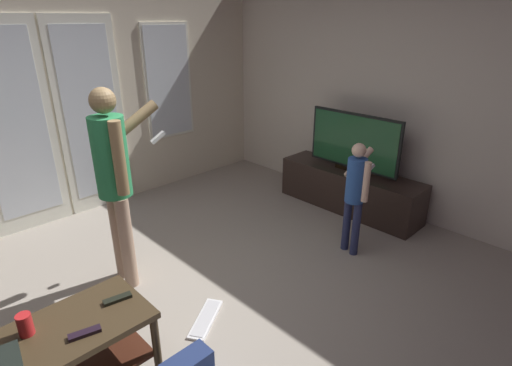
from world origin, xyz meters
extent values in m
cube|color=#9D9386|center=(0.00, 0.00, -0.01)|extent=(5.66, 4.77, 0.02)
cube|color=beige|center=(0.00, 2.36, 1.37)|extent=(5.66, 0.06, 2.74)
cube|color=white|center=(-0.33, 2.31, 1.06)|extent=(0.75, 0.02, 2.18)
cube|color=silver|center=(-0.33, 2.30, 1.11)|extent=(0.59, 0.01, 1.88)
cube|color=white|center=(0.44, 2.31, 1.06)|extent=(0.75, 0.02, 2.18)
cube|color=silver|center=(0.44, 2.30, 1.11)|extent=(0.59, 0.01, 1.88)
cube|color=white|center=(1.48, 2.31, 1.36)|extent=(0.66, 0.02, 1.40)
cube|color=silver|center=(1.48, 2.30, 1.36)|extent=(0.60, 0.01, 1.34)
cube|color=beige|center=(2.80, 0.00, 1.37)|extent=(0.06, 4.77, 2.74)
cube|color=#3B2D1B|center=(-0.96, -0.12, 0.48)|extent=(1.08, 0.52, 0.04)
cylinder|color=#3B2D1B|center=(-0.46, -0.35, 0.23)|extent=(0.05, 0.05, 0.46)
cylinder|color=#3B2D1B|center=(-0.46, 0.11, 0.23)|extent=(0.05, 0.05, 0.46)
cube|color=#2D211C|center=(2.46, 0.18, 0.24)|extent=(0.46, 1.69, 0.48)
cube|color=black|center=(2.46, -0.66, 0.26)|extent=(0.39, 0.02, 0.27)
cube|color=black|center=(2.46, 0.18, 0.50)|extent=(0.08, 0.39, 0.04)
cube|color=black|center=(2.46, 0.18, 0.83)|extent=(0.04, 1.12, 0.63)
cube|color=#194C28|center=(2.44, 0.18, 0.83)|extent=(0.00, 1.07, 0.58)
cylinder|color=tan|center=(-0.11, 0.63, 0.40)|extent=(0.11, 0.11, 0.81)
cylinder|color=tan|center=(-0.10, 0.81, 0.40)|extent=(0.11, 0.11, 0.81)
cylinder|color=#2C8950|center=(-0.10, 0.72, 1.12)|extent=(0.26, 0.26, 0.63)
sphere|color=#91754D|center=(-0.10, 0.72, 1.56)|extent=(0.19, 0.19, 0.19)
cylinder|color=#91754D|center=(-0.12, 0.54, 1.16)|extent=(0.09, 0.09, 0.56)
cylinder|color=#91754D|center=(0.15, 0.87, 1.30)|extent=(0.54, 0.14, 0.37)
cube|color=white|center=(0.39, 0.85, 1.15)|extent=(0.14, 0.05, 0.10)
cylinder|color=navy|center=(1.65, -0.43, 0.27)|extent=(0.07, 0.07, 0.53)
cylinder|color=navy|center=(1.67, -0.31, 0.27)|extent=(0.07, 0.07, 0.53)
cylinder|color=#2B539F|center=(1.66, -0.37, 0.74)|extent=(0.17, 0.17, 0.42)
sphere|color=beige|center=(1.66, -0.37, 1.03)|extent=(0.13, 0.13, 0.13)
cylinder|color=beige|center=(1.64, -0.48, 0.77)|extent=(0.06, 0.06, 0.37)
cylinder|color=beige|center=(1.83, -0.28, 0.85)|extent=(0.35, 0.12, 0.25)
cube|color=white|center=(1.98, -0.30, 0.75)|extent=(0.14, 0.06, 0.10)
cube|color=white|center=(0.06, -0.16, 0.01)|extent=(0.44, 0.34, 0.02)
cube|color=silver|center=(0.06, -0.16, 0.02)|extent=(0.39, 0.29, 0.00)
cylinder|color=red|center=(-1.04, -0.02, 0.56)|extent=(0.08, 0.08, 0.13)
cube|color=black|center=(-0.82, -0.25, 0.51)|extent=(0.18, 0.09, 0.02)
cube|color=black|center=(-0.55, -0.10, 0.51)|extent=(0.18, 0.08, 0.02)
camera|label=1|loc=(-1.35, -2.14, 2.12)|focal=28.22mm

